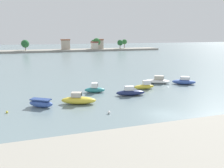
{
  "coord_description": "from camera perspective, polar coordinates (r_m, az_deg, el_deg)",
  "views": [
    {
      "loc": [
        -13.82,
        -22.75,
        9.71
      ],
      "look_at": [
        -2.39,
        13.4,
        1.13
      ],
      "focal_mm": 35.67,
      "sensor_mm": 36.0,
      "label": 1
    }
  ],
  "objects": [
    {
      "name": "moored_boat_6",
      "position": [
        45.95,
        17.96,
        0.64
      ],
      "size": [
        4.79,
        3.64,
        1.53
      ],
      "rotation": [
        0.0,
        0.0,
        -0.48
      ],
      "color": "#3856A8",
      "rests_on": "ground"
    },
    {
      "name": "moored_boat_4",
      "position": [
        40.3,
        8.33,
        -0.49
      ],
      "size": [
        3.85,
        1.28,
        1.56
      ],
      "rotation": [
        0.0,
        0.0,
        -0.05
      ],
      "color": "yellow",
      "rests_on": "ground"
    },
    {
      "name": "mooring_buoy_1",
      "position": [
        30.98,
        -25.33,
        -6.51
      ],
      "size": [
        0.29,
        0.29,
        0.29
      ],
      "primitive_type": "sphere",
      "color": "yellow",
      "rests_on": "ground"
    },
    {
      "name": "moored_boat_5",
      "position": [
        45.38,
        11.57,
        0.83
      ],
      "size": [
        5.45,
        3.96,
        1.57
      ],
      "rotation": [
        0.0,
        0.0,
        -0.44
      ],
      "color": "white",
      "rests_on": "ground"
    },
    {
      "name": "moored_boat_1",
      "position": [
        31.84,
        -8.61,
        -4.01
      ],
      "size": [
        5.17,
        3.13,
        1.68
      ],
      "rotation": [
        0.0,
        0.0,
        -0.32
      ],
      "color": "yellow",
      "rests_on": "ground"
    },
    {
      "name": "distant_shoreline",
      "position": [
        129.97,
        -10.14,
        8.97
      ],
      "size": [
        110.23,
        11.69,
        7.32
      ],
      "color": "gray",
      "rests_on": "ground"
    },
    {
      "name": "ground_plane",
      "position": [
        28.34,
        13.0,
        -7.63
      ],
      "size": [
        400.0,
        400.0,
        0.0
      ],
      "primitive_type": "plane",
      "color": "slate"
    },
    {
      "name": "mooring_buoy_0",
      "position": [
        27.81,
        -0.77,
        -7.28
      ],
      "size": [
        0.37,
        0.37,
        0.37
      ],
      "primitive_type": "sphere",
      "color": "white",
      "rests_on": "ground"
    },
    {
      "name": "moored_boat_2",
      "position": [
        37.67,
        -4.44,
        -1.3
      ],
      "size": [
        3.65,
        2.11,
        1.66
      ],
      "rotation": [
        0.0,
        0.0,
        -0.26
      ],
      "color": "teal",
      "rests_on": "ground"
    },
    {
      "name": "moored_boat_0",
      "position": [
        31.64,
        -17.75,
        -4.7
      ],
      "size": [
        3.6,
        2.92,
        1.15
      ],
      "rotation": [
        0.0,
        0.0,
        -0.56
      ],
      "color": "#3856A8",
      "rests_on": "ground"
    },
    {
      "name": "moored_boat_3",
      "position": [
        35.91,
        4.73,
        -2.09
      ],
      "size": [
        4.87,
        2.23,
        1.55
      ],
      "rotation": [
        0.0,
        0.0,
        -0.18
      ],
      "color": "navy",
      "rests_on": "ground"
    }
  ]
}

